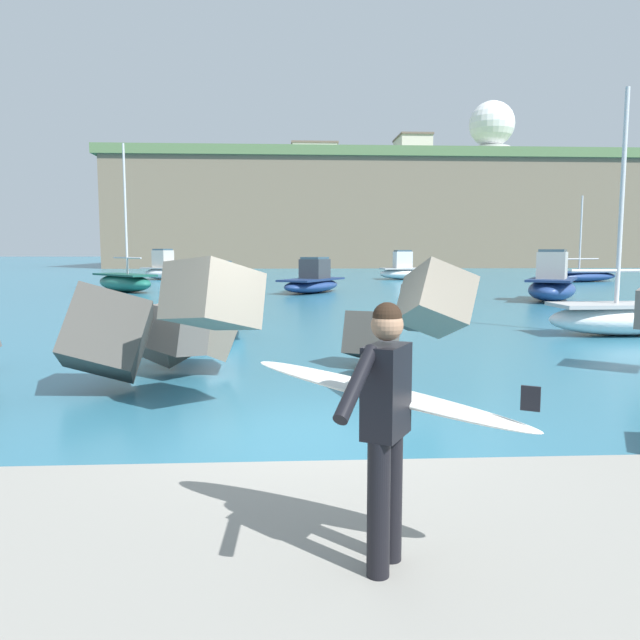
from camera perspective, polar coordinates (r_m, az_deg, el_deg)
ground_plane at (r=8.22m, az=-1.08°, el=-10.14°), size 400.00×400.00×0.00m
walkway_path at (r=4.48m, az=1.00°, el=-23.38°), size 48.00×4.40×0.24m
breakwater_jetty at (r=10.15m, az=-9.72°, el=-0.19°), size 26.36×7.65×3.50m
surfer_with_board at (r=4.24m, az=6.09°, el=-8.23°), size 2.00×1.55×1.78m
boat_near_left at (r=36.42m, az=-17.34°, el=3.37°), size 4.52×4.74×8.00m
boat_near_centre at (r=18.47m, az=-10.19°, el=0.99°), size 3.36×6.38×2.03m
boat_near_right at (r=49.39m, az=7.79°, el=4.48°), size 4.35×2.45×2.29m
boat_mid_left at (r=19.16m, az=26.13°, el=0.30°), size 4.49×1.73×6.60m
boat_mid_centre at (r=49.41m, az=22.84°, el=3.74°), size 6.05×3.46×6.15m
boat_far_left at (r=50.02m, az=-13.86°, el=4.42°), size 4.52×3.87×2.38m
boat_far_centre at (r=34.06m, az=-0.71°, el=3.50°), size 4.21×5.25×1.93m
boat_far_right at (r=30.45m, az=20.34°, el=3.03°), size 4.00×4.99×2.35m
headland_bluff at (r=96.82m, az=5.79°, el=9.42°), size 75.60×38.03×14.79m
radar_dome at (r=103.29m, az=15.34°, el=16.17°), size 6.88×6.88×10.00m
station_building_west at (r=104.08m, az=8.39°, el=14.74°), size 5.05×8.25×5.33m
station_building_central at (r=100.79m, az=-0.51°, el=14.69°), size 7.21×4.40×3.97m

